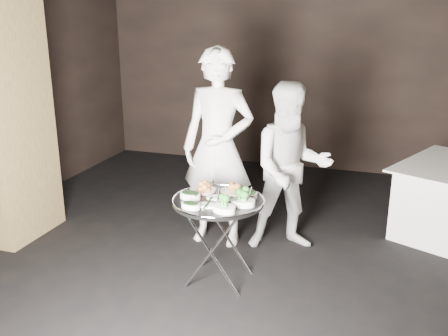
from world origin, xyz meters
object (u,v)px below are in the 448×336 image
(tray_stand, at_px, (218,237))
(waiter_right, at_px, (291,168))
(serving_tray, at_px, (218,201))
(waiter_left, at_px, (218,148))

(tray_stand, relative_size, waiter_right, 0.45)
(serving_tray, bearing_deg, waiter_left, 109.01)
(serving_tray, bearing_deg, tray_stand, 7.13)
(waiter_left, bearing_deg, serving_tray, -71.42)
(tray_stand, distance_m, waiter_right, 1.01)
(serving_tray, relative_size, waiter_left, 0.40)
(waiter_left, bearing_deg, waiter_right, 5.90)
(tray_stand, distance_m, waiter_left, 0.96)
(tray_stand, xyz_separation_m, waiter_left, (-0.26, 0.75, 0.54))
(serving_tray, bearing_deg, waiter_right, 62.65)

